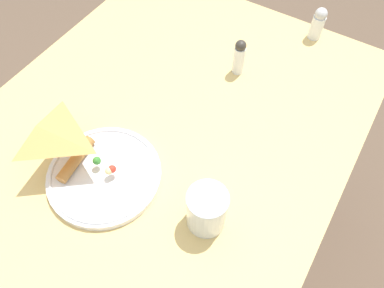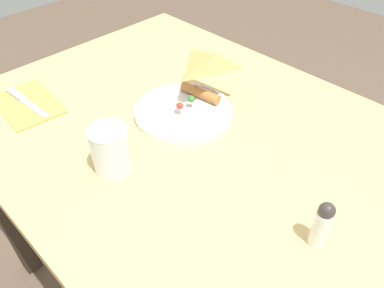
{
  "view_description": "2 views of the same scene",
  "coord_description": "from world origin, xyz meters",
  "px_view_note": "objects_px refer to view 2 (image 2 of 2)",
  "views": [
    {
      "loc": [
        -0.33,
        -0.33,
        1.48
      ],
      "look_at": [
        0.05,
        -0.1,
        0.82
      ],
      "focal_mm": 35.0,
      "sensor_mm": 36.0,
      "label": 1
    },
    {
      "loc": [
        0.44,
        -0.48,
        1.33
      ],
      "look_at": [
        0.05,
        -0.09,
        0.84
      ],
      "focal_mm": 35.0,
      "sensor_mm": 36.0,
      "label": 2
    }
  ],
  "objects_px": {
    "napkin_folded": "(28,104)",
    "butter_knife": "(25,101)",
    "plate_pizza": "(184,109)",
    "milk_glass": "(110,150)",
    "pepper_shaker": "(322,224)",
    "dining_table": "(204,171)"
  },
  "relations": [
    {
      "from": "pepper_shaker",
      "to": "dining_table",
      "type": "bearing_deg",
      "value": 168.68
    },
    {
      "from": "plate_pizza",
      "to": "napkin_folded",
      "type": "distance_m",
      "value": 0.41
    },
    {
      "from": "plate_pizza",
      "to": "napkin_folded",
      "type": "bearing_deg",
      "value": -140.82
    },
    {
      "from": "dining_table",
      "to": "pepper_shaker",
      "type": "bearing_deg",
      "value": -11.32
    },
    {
      "from": "plate_pizza",
      "to": "milk_glass",
      "type": "xyz_separation_m",
      "value": [
        0.03,
        -0.24,
        0.04
      ]
    },
    {
      "from": "napkin_folded",
      "to": "pepper_shaker",
      "type": "bearing_deg",
      "value": 12.11
    },
    {
      "from": "plate_pizza",
      "to": "napkin_folded",
      "type": "height_order",
      "value": "plate_pizza"
    },
    {
      "from": "butter_knife",
      "to": "pepper_shaker",
      "type": "distance_m",
      "value": 0.77
    },
    {
      "from": "milk_glass",
      "to": "napkin_folded",
      "type": "height_order",
      "value": "milk_glass"
    },
    {
      "from": "dining_table",
      "to": "milk_glass",
      "type": "relative_size",
      "value": 11.85
    },
    {
      "from": "napkin_folded",
      "to": "pepper_shaker",
      "type": "xyz_separation_m",
      "value": [
        0.74,
        0.16,
        0.05
      ]
    },
    {
      "from": "dining_table",
      "to": "plate_pizza",
      "type": "distance_m",
      "value": 0.16
    },
    {
      "from": "dining_table",
      "to": "butter_knife",
      "type": "relative_size",
      "value": 6.68
    },
    {
      "from": "dining_table",
      "to": "pepper_shaker",
      "type": "height_order",
      "value": "pepper_shaker"
    },
    {
      "from": "dining_table",
      "to": "plate_pizza",
      "type": "xyz_separation_m",
      "value": [
        -0.1,
        0.03,
        0.12
      ]
    },
    {
      "from": "plate_pizza",
      "to": "milk_glass",
      "type": "height_order",
      "value": "milk_glass"
    },
    {
      "from": "napkin_folded",
      "to": "butter_knife",
      "type": "height_order",
      "value": "butter_knife"
    },
    {
      "from": "dining_table",
      "to": "butter_knife",
      "type": "bearing_deg",
      "value": -151.96
    },
    {
      "from": "plate_pizza",
      "to": "milk_glass",
      "type": "distance_m",
      "value": 0.24
    },
    {
      "from": "milk_glass",
      "to": "napkin_folded",
      "type": "distance_m",
      "value": 0.35
    },
    {
      "from": "plate_pizza",
      "to": "butter_knife",
      "type": "xyz_separation_m",
      "value": [
        -0.32,
        -0.26,
        -0.01
      ]
    },
    {
      "from": "plate_pizza",
      "to": "pepper_shaker",
      "type": "xyz_separation_m",
      "value": [
        0.43,
        -0.1,
        0.04
      ]
    }
  ]
}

